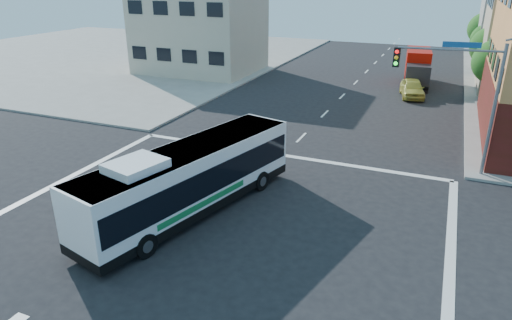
% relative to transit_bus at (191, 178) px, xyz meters
% --- Properties ---
extents(ground, '(120.00, 120.00, 0.00)m').
position_rel_transit_bus_xyz_m(ground, '(1.50, -1.31, -1.67)').
color(ground, black).
rests_on(ground, ground).
extents(sidewalk_nw, '(50.00, 50.00, 0.15)m').
position_rel_transit_bus_xyz_m(sidewalk_nw, '(-33.50, 33.69, -1.60)').
color(sidewalk_nw, gray).
rests_on(sidewalk_nw, ground).
extents(building_west, '(12.06, 10.06, 8.00)m').
position_rel_transit_bus_xyz_m(building_west, '(-15.52, 28.67, 2.33)').
color(building_west, '#BDB29C').
rests_on(building_west, ground).
extents(signal_mast_ne, '(7.91, 1.13, 8.07)m').
position_rel_transit_bus_xyz_m(signal_mast_ne, '(10.58, 9.30, 3.31)').
color(signal_mast_ne, slate).
rests_on(signal_mast_ne, ground).
extents(street_tree_a, '(3.60, 3.60, 5.53)m').
position_rel_transit_bus_xyz_m(street_tree_a, '(13.41, 26.61, 1.91)').
color(street_tree_a, '#341F13').
rests_on(street_tree_a, ground).
extents(street_tree_b, '(3.80, 3.80, 5.79)m').
position_rel_transit_bus_xyz_m(street_tree_b, '(13.41, 34.61, 2.08)').
color(street_tree_b, '#341F13').
rests_on(street_tree_b, ground).
extents(street_tree_c, '(3.40, 3.40, 5.29)m').
position_rel_transit_bus_xyz_m(street_tree_c, '(13.41, 42.61, 1.79)').
color(street_tree_c, '#341F13').
rests_on(street_tree_c, ground).
extents(street_tree_d, '(4.00, 4.00, 6.03)m').
position_rel_transit_bus_xyz_m(street_tree_d, '(13.41, 50.61, 2.21)').
color(street_tree_d, '#341F13').
rests_on(street_tree_d, ground).
extents(transit_bus, '(5.25, 11.81, 3.42)m').
position_rel_transit_bus_xyz_m(transit_bus, '(0.00, 0.00, 0.00)').
color(transit_bus, black).
rests_on(transit_bus, ground).
extents(box_truck, '(2.83, 7.47, 3.28)m').
position_rel_transit_bus_xyz_m(box_truck, '(7.10, 31.00, -0.08)').
color(box_truck, black).
rests_on(box_truck, ground).
extents(parked_car, '(2.73, 4.85, 1.56)m').
position_rel_transit_bus_xyz_m(parked_car, '(7.19, 25.84, -0.90)').
color(parked_car, gold).
rests_on(parked_car, ground).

